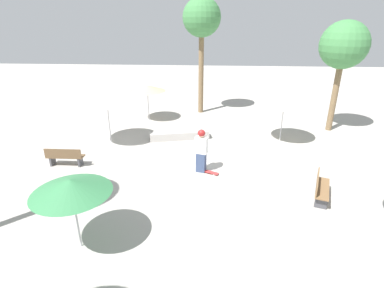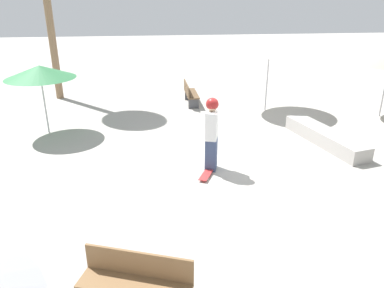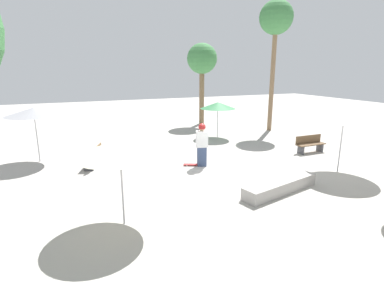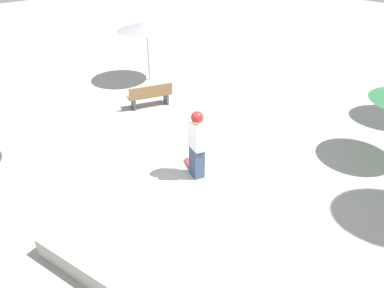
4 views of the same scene
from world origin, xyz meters
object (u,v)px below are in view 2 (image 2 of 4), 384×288
Objects in this scene: skateboard at (207,173)px; shade_umbrella_green at (40,72)px; bench_far at (136,283)px; concrete_ledge at (325,137)px; skater_main at (212,132)px; bench_near at (190,94)px; shade_umbrella_white at (270,45)px.

shade_umbrella_green reaches higher than skateboard.
bench_far reaches higher than skateboard.
concrete_ledge is 7.78m from bench_far.
skater_main is at bearing -92.64° from bench_far.
bench_near is 3.56m from shade_umbrella_white.
shade_umbrella_white reaches higher than bench_near.
concrete_ledge is 1.20× the size of shade_umbrella_white.
shade_umbrella_green is 0.81× the size of shade_umbrella_white.
shade_umbrella_green reaches higher than concrete_ledge.
concrete_ledge is (-3.61, -1.29, -0.80)m from skater_main.
skater_main is 1.13× the size of bench_far.
bench_near is at bearing -80.76° from bench_far.
shade_umbrella_green is at bearing -102.63° from skateboard.
skateboard is 4.29m from bench_far.
skater_main is 5.75m from shade_umbrella_white.
bench_far is 10.41m from shade_umbrella_white.
bench_near is 10.40m from bench_far.
bench_far is (1.78, 4.31, -0.58)m from skater_main.
shade_umbrella_green is 7.77m from shade_umbrella_white.
bench_far is at bearing 62.93° from shade_umbrella_white.
shade_umbrella_green is (4.57, -3.57, 1.89)m from skateboard.
bench_near is at bearing -22.38° from shade_umbrella_white.
bench_near is at bearing -52.96° from concrete_ledge.
skateboard is 4.12m from concrete_ledge.
bench_far is at bearing 111.40° from shade_umbrella_green.
shade_umbrella_green is (4.73, -3.21, 0.94)m from skater_main.
shade_umbrella_white is at bearing -97.28° from bench_far.
shade_umbrella_white is (-4.65, -9.10, 1.97)m from bench_far.
concrete_ledge is 1.93× the size of bench_far.
bench_far is at bearing 46.09° from concrete_ledge.
shade_umbrella_white is at bearing 66.97° from bench_near.
skateboard is at bearing 59.52° from shade_umbrella_white.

